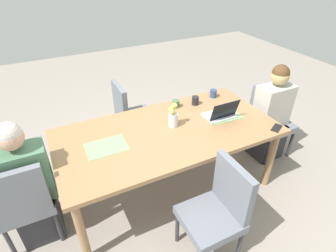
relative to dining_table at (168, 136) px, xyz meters
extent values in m
plane|color=gray|center=(0.00, 0.00, -0.68)|extent=(10.00, 10.00, 0.00)
cube|color=#9E754C|center=(0.00, 0.00, 0.05)|extent=(2.14, 1.07, 0.04)
cylinder|color=#9E754C|center=(-0.99, -0.46, -0.33)|extent=(0.07, 0.07, 0.71)
cylinder|color=#9E754C|center=(0.99, -0.46, -0.33)|extent=(0.07, 0.07, 0.71)
cylinder|color=#9E754C|center=(-0.99, 0.46, -0.33)|extent=(0.07, 0.07, 0.71)
cylinder|color=#9E754C|center=(0.99, 0.46, -0.33)|extent=(0.07, 0.07, 0.71)
cube|color=slate|center=(-1.35, 0.02, -0.27)|extent=(0.44, 0.44, 0.08)
cube|color=slate|center=(-1.35, -0.17, -0.01)|extent=(0.42, 0.06, 0.45)
cylinder|color=#333338|center=(-1.54, 0.21, -0.50)|extent=(0.04, 0.04, 0.37)
cylinder|color=#333338|center=(-1.16, 0.21, -0.50)|extent=(0.04, 0.04, 0.37)
cylinder|color=#333338|center=(-1.54, -0.17, -0.50)|extent=(0.04, 0.04, 0.37)
cylinder|color=#333338|center=(-1.16, -0.17, -0.50)|extent=(0.04, 0.04, 0.37)
cube|color=#2D2D33|center=(-1.29, 0.02, -0.46)|extent=(0.34, 0.36, 0.45)
cube|color=#4C7556|center=(-1.29, 0.02, 0.02)|extent=(0.40, 0.24, 0.50)
sphere|color=tan|center=(-1.29, 0.02, 0.39)|extent=(0.20, 0.20, 0.20)
sphere|color=beige|center=(-1.29, 0.02, 0.42)|extent=(0.19, 0.19, 0.19)
cube|color=slate|center=(1.41, -0.02, -0.27)|extent=(0.44, 0.44, 0.08)
cube|color=slate|center=(1.41, 0.17, -0.01)|extent=(0.42, 0.06, 0.45)
cylinder|color=#333338|center=(1.60, -0.21, -0.50)|extent=(0.04, 0.04, 0.37)
cylinder|color=#333338|center=(1.22, -0.21, -0.50)|extent=(0.04, 0.04, 0.37)
cylinder|color=#333338|center=(1.60, 0.17, -0.50)|extent=(0.04, 0.04, 0.37)
cylinder|color=#333338|center=(1.22, 0.17, -0.50)|extent=(0.04, 0.04, 0.37)
cube|color=#2D2D33|center=(1.35, -0.02, -0.46)|extent=(0.34, 0.36, 0.45)
cube|color=#B7B2A8|center=(1.35, -0.02, 0.02)|extent=(0.40, 0.24, 0.50)
sphere|color=tan|center=(1.35, -0.02, 0.39)|extent=(0.20, 0.20, 0.20)
sphere|color=#51381E|center=(1.35, -0.02, 0.42)|extent=(0.19, 0.19, 0.19)
cube|color=slate|center=(-0.01, 0.89, -0.27)|extent=(0.44, 0.44, 0.08)
cube|color=slate|center=(-0.20, 0.89, -0.01)|extent=(0.06, 0.42, 0.45)
cylinder|color=#333338|center=(0.18, 1.08, -0.50)|extent=(0.04, 0.04, 0.37)
cylinder|color=#333338|center=(0.18, 0.70, -0.50)|extent=(0.04, 0.04, 0.37)
cylinder|color=#333338|center=(-0.20, 1.08, -0.50)|extent=(0.04, 0.04, 0.37)
cylinder|color=#333338|center=(-0.20, 0.70, -0.50)|extent=(0.04, 0.04, 0.37)
cube|color=slate|center=(-0.04, -0.83, -0.27)|extent=(0.44, 0.44, 0.08)
cube|color=slate|center=(0.15, -0.83, -0.01)|extent=(0.06, 0.42, 0.45)
cylinder|color=#333338|center=(-0.23, -0.64, -0.50)|extent=(0.04, 0.04, 0.37)
cylinder|color=#333338|center=(0.15, -1.02, -0.50)|extent=(0.04, 0.04, 0.37)
cylinder|color=#333338|center=(0.15, -0.64, -0.50)|extent=(0.04, 0.04, 0.37)
cylinder|color=silver|center=(0.08, 0.05, 0.14)|extent=(0.09, 0.09, 0.14)
sphere|color=gold|center=(0.10, 0.05, 0.29)|extent=(0.06, 0.06, 0.06)
cylinder|color=#477A3D|center=(0.10, 0.05, 0.25)|extent=(0.01, 0.01, 0.08)
sphere|color=gold|center=(0.07, 0.06, 0.25)|extent=(0.06, 0.06, 0.06)
cylinder|color=#477A3D|center=(0.07, 0.06, 0.23)|extent=(0.01, 0.01, 0.04)
sphere|color=gold|center=(0.06, 0.03, 0.25)|extent=(0.05, 0.05, 0.05)
cylinder|color=#477A3D|center=(0.06, 0.03, 0.23)|extent=(0.01, 0.01, 0.03)
cube|color=#7FAD70|center=(-0.61, 0.01, 0.07)|extent=(0.36, 0.26, 0.00)
cube|color=#7FAD70|center=(0.64, -0.01, 0.07)|extent=(0.38, 0.28, 0.00)
cube|color=silver|center=(0.59, -0.01, 0.08)|extent=(0.32, 0.22, 0.02)
cube|color=black|center=(0.59, -0.09, 0.19)|extent=(0.31, 0.06, 0.20)
cylinder|color=#47704C|center=(0.28, 0.37, 0.11)|extent=(0.08, 0.08, 0.08)
cylinder|color=#232328|center=(0.51, 0.33, 0.12)|extent=(0.08, 0.08, 0.09)
cylinder|color=#33477A|center=(0.79, 0.39, 0.12)|extent=(0.08, 0.08, 0.09)
cube|color=black|center=(0.97, -0.44, 0.07)|extent=(0.17, 0.13, 0.01)
camera|label=1|loc=(-0.97, -1.95, 1.56)|focal=29.04mm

